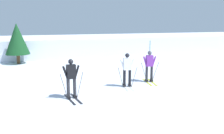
{
  "coord_description": "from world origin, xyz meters",
  "views": [
    {
      "loc": [
        -5.28,
        -5.9,
        3.22
      ],
      "look_at": [
        -0.77,
        6.04,
        0.9
      ],
      "focal_mm": 39.47,
      "sensor_mm": 36.0,
      "label": 1
    }
  ],
  "objects_px": {
    "skier_white": "(127,69)",
    "skier_black": "(71,76)",
    "trail_marker_pole": "(150,52)",
    "skier_purple": "(149,65)",
    "conifer_far_right": "(17,39)"
  },
  "relations": [
    {
      "from": "skier_white",
      "to": "trail_marker_pole",
      "type": "distance_m",
      "value": 7.21
    },
    {
      "from": "skier_white",
      "to": "trail_marker_pole",
      "type": "bearing_deg",
      "value": 51.72
    },
    {
      "from": "skier_purple",
      "to": "conifer_far_right",
      "type": "xyz_separation_m",
      "value": [
        -6.68,
        8.97,
        1.0
      ]
    },
    {
      "from": "skier_white",
      "to": "conifer_far_right",
      "type": "height_order",
      "value": "conifer_far_right"
    },
    {
      "from": "conifer_far_right",
      "to": "skier_black",
      "type": "bearing_deg",
      "value": -78.59
    },
    {
      "from": "trail_marker_pole",
      "to": "skier_black",
      "type": "bearing_deg",
      "value": -138.74
    },
    {
      "from": "skier_white",
      "to": "conifer_far_right",
      "type": "xyz_separation_m",
      "value": [
        -5.13,
        9.5,
        1.04
      ]
    },
    {
      "from": "skier_white",
      "to": "skier_black",
      "type": "xyz_separation_m",
      "value": [
        -3.03,
        -0.92,
        0.04
      ]
    },
    {
      "from": "skier_purple",
      "to": "skier_black",
      "type": "height_order",
      "value": "same"
    },
    {
      "from": "skier_purple",
      "to": "trail_marker_pole",
      "type": "distance_m",
      "value": 5.89
    },
    {
      "from": "skier_white",
      "to": "trail_marker_pole",
      "type": "height_order",
      "value": "trail_marker_pole"
    },
    {
      "from": "skier_purple",
      "to": "conifer_far_right",
      "type": "height_order",
      "value": "conifer_far_right"
    },
    {
      "from": "skier_white",
      "to": "skier_black",
      "type": "relative_size",
      "value": 1.0
    },
    {
      "from": "skier_white",
      "to": "skier_purple",
      "type": "bearing_deg",
      "value": 18.98
    },
    {
      "from": "skier_purple",
      "to": "conifer_far_right",
      "type": "relative_size",
      "value": 0.54
    }
  ]
}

